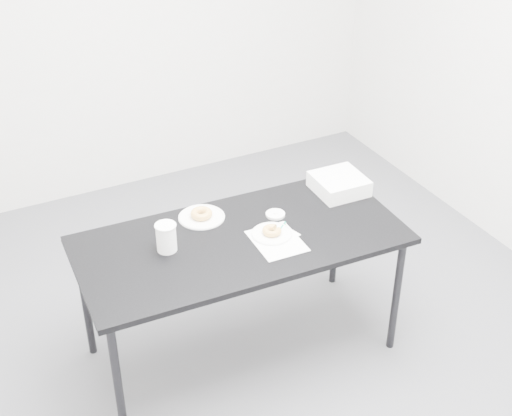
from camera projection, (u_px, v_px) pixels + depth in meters
name	position (u px, v px, depth m)	size (l,w,h in m)	color
floor	(240.00, 344.00, 3.95)	(4.00, 4.00, 0.00)	#535358
wall_back	(107.00, 8.00, 4.74)	(4.00, 0.02, 2.70)	silver
table	(241.00, 247.00, 3.56)	(1.66, 0.83, 0.74)	black
scorecard	(277.00, 241.00, 3.50)	(0.23, 0.29, 0.00)	white
logo_patch	(283.00, 227.00, 3.60)	(0.05, 0.05, 0.00)	green
pen	(281.00, 229.00, 3.58)	(0.01, 0.01, 0.13)	#0E9A75
napkin	(281.00, 235.00, 3.55)	(0.14, 0.14, 0.00)	white
plate_near	(272.00, 234.00, 3.55)	(0.21, 0.21, 0.01)	white
donut_near	(272.00, 231.00, 3.54)	(0.10, 0.10, 0.03)	gold
plate_far	(202.00, 217.00, 3.68)	(0.24, 0.24, 0.01)	white
donut_far	(201.00, 214.00, 3.67)	(0.11, 0.11, 0.04)	gold
coffee_cup	(166.00, 237.00, 3.40)	(0.10, 0.10, 0.15)	white
cup_lid	(275.00, 214.00, 3.70)	(0.10, 0.10, 0.01)	white
bakery_box	(339.00, 184.00, 3.89)	(0.26, 0.26, 0.09)	white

